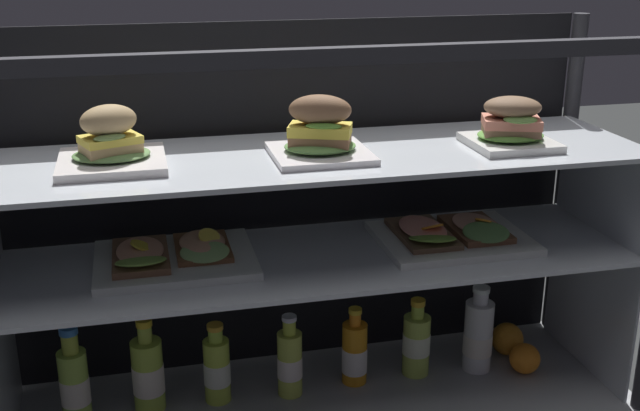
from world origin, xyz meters
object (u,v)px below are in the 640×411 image
(plated_roll_sandwich_near_right_corner, at_px, (320,135))
(open_sandwich_tray_far_left, at_px, (451,234))
(orange_fruit_beside_bottles, at_px, (507,339))
(juice_bottle_back_right, at_px, (290,362))
(juice_bottle_front_second, at_px, (355,353))
(juice_bottle_front_fourth, at_px, (217,369))
(open_sandwich_tray_mid_right, at_px, (173,256))
(juice_bottle_back_center, at_px, (478,336))
(plated_roll_sandwich_far_right, at_px, (511,127))
(juice_bottle_near_post, at_px, (74,383))
(plated_roll_sandwich_near_left_corner, at_px, (111,146))
(juice_bottle_back_left, at_px, (416,343))
(orange_fruit_near_left_post, at_px, (525,358))
(juice_bottle_tucked_behind, at_px, (148,374))

(plated_roll_sandwich_near_right_corner, bearing_deg, open_sandwich_tray_far_left, 6.55)
(orange_fruit_beside_bottles, bearing_deg, open_sandwich_tray_far_left, -159.11)
(juice_bottle_back_right, distance_m, juice_bottle_front_second, 0.16)
(juice_bottle_front_fourth, height_order, orange_fruit_beside_bottles, juice_bottle_front_fourth)
(juice_bottle_front_second, bearing_deg, open_sandwich_tray_mid_right, -177.15)
(open_sandwich_tray_mid_right, distance_m, orange_fruit_beside_bottles, 0.91)
(juice_bottle_front_fourth, height_order, juice_bottle_back_center, juice_bottle_back_center)
(plated_roll_sandwich_far_right, height_order, juice_bottle_near_post, plated_roll_sandwich_far_right)
(plated_roll_sandwich_near_left_corner, height_order, juice_bottle_front_fourth, plated_roll_sandwich_near_left_corner)
(plated_roll_sandwich_near_left_corner, distance_m, juice_bottle_front_fourth, 0.59)
(juice_bottle_back_left, relative_size, juice_bottle_back_center, 0.90)
(open_sandwich_tray_far_left, distance_m, orange_fruit_near_left_post, 0.40)
(juice_bottle_front_second, bearing_deg, orange_fruit_beside_bottles, 4.96)
(open_sandwich_tray_far_left, height_order, juice_bottle_near_post, open_sandwich_tray_far_left)
(juice_bottle_tucked_behind, bearing_deg, open_sandwich_tray_mid_right, -16.29)
(juice_bottle_back_left, height_order, juice_bottle_back_center, juice_bottle_back_center)
(juice_bottle_back_left, distance_m, orange_fruit_near_left_post, 0.28)
(juice_bottle_near_post, bearing_deg, open_sandwich_tray_mid_right, -3.16)
(juice_bottle_back_left, bearing_deg, juice_bottle_near_post, -179.29)
(plated_roll_sandwich_near_left_corner, relative_size, plated_roll_sandwich_near_right_corner, 1.04)
(open_sandwich_tray_mid_right, distance_m, juice_bottle_tucked_behind, 0.30)
(plated_roll_sandwich_near_right_corner, height_order, juice_bottle_front_second, plated_roll_sandwich_near_right_corner)
(juice_bottle_back_center, distance_m, orange_fruit_near_left_post, 0.13)
(plated_roll_sandwich_far_right, bearing_deg, orange_fruit_beside_bottles, 51.16)
(juice_bottle_front_fourth, bearing_deg, juice_bottle_back_left, 0.55)
(juice_bottle_near_post, relative_size, juice_bottle_back_left, 1.16)
(juice_bottle_back_center, relative_size, orange_fruit_near_left_post, 2.93)
(juice_bottle_back_right, height_order, juice_bottle_back_left, juice_bottle_back_right)
(plated_roll_sandwich_near_left_corner, distance_m, juice_bottle_back_left, 0.88)
(juice_bottle_front_second, bearing_deg, open_sandwich_tray_far_left, -11.45)
(plated_roll_sandwich_near_right_corner, bearing_deg, juice_bottle_front_fourth, 161.25)
(orange_fruit_beside_bottles, bearing_deg, juice_bottle_back_right, -174.86)
(plated_roll_sandwich_far_right, bearing_deg, plated_roll_sandwich_near_left_corner, 176.81)
(open_sandwich_tray_mid_right, height_order, juice_bottle_back_right, open_sandwich_tray_mid_right)
(juice_bottle_near_post, bearing_deg, open_sandwich_tray_far_left, -2.34)
(juice_bottle_back_right, relative_size, juice_bottle_back_center, 0.92)
(juice_bottle_near_post, bearing_deg, juice_bottle_front_fourth, 0.97)
(open_sandwich_tray_far_left, relative_size, juice_bottle_back_center, 1.52)
(juice_bottle_front_fourth, bearing_deg, juice_bottle_back_right, -4.52)
(plated_roll_sandwich_near_left_corner, xyz_separation_m, open_sandwich_tray_mid_right, (0.11, 0.03, -0.26))
(plated_roll_sandwich_near_right_corner, distance_m, open_sandwich_tray_mid_right, 0.41)
(open_sandwich_tray_mid_right, xyz_separation_m, juice_bottle_back_left, (0.57, 0.02, -0.30))
(open_sandwich_tray_mid_right, bearing_deg, juice_bottle_near_post, 176.84)
(plated_roll_sandwich_far_right, distance_m, open_sandwich_tray_mid_right, 0.78)
(juice_bottle_front_fourth, relative_size, juice_bottle_back_right, 0.96)
(plated_roll_sandwich_near_right_corner, distance_m, juice_bottle_back_right, 0.57)
(open_sandwich_tray_far_left, relative_size, juice_bottle_near_post, 1.46)
(juice_bottle_back_center, relative_size, orange_fruit_beside_bottles, 2.68)
(open_sandwich_tray_far_left, xyz_separation_m, orange_fruit_beside_bottles, (0.21, 0.08, -0.34))
(juice_bottle_front_second, height_order, juice_bottle_back_left, juice_bottle_back_left)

